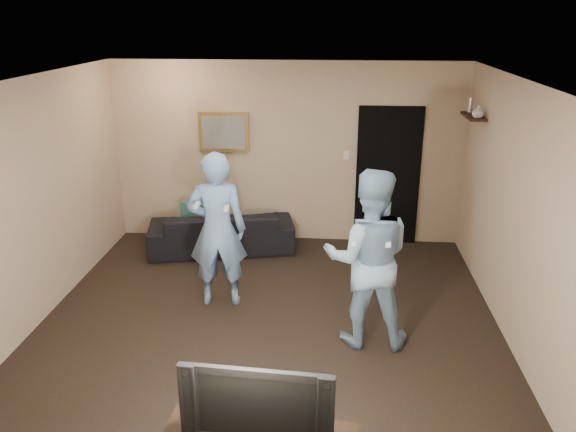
# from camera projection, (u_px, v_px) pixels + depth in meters

# --- Properties ---
(ground) EXTENTS (5.00, 5.00, 0.00)m
(ground) POSITION_uv_depth(u_px,v_px,m) (268.00, 323.00, 6.14)
(ground) COLOR black
(ground) RESTS_ON ground
(ceiling) EXTENTS (5.00, 5.00, 0.04)m
(ceiling) POSITION_uv_depth(u_px,v_px,m) (265.00, 81.00, 5.26)
(ceiling) COLOR silver
(ceiling) RESTS_ON wall_back
(wall_back) EXTENTS (5.00, 0.04, 2.60)m
(wall_back) POSITION_uv_depth(u_px,v_px,m) (287.00, 154.00, 8.04)
(wall_back) COLOR tan
(wall_back) RESTS_ON ground
(wall_front) EXTENTS (5.00, 0.04, 2.60)m
(wall_front) POSITION_uv_depth(u_px,v_px,m) (219.00, 351.00, 3.36)
(wall_front) COLOR tan
(wall_front) RESTS_ON ground
(wall_left) EXTENTS (0.04, 5.00, 2.60)m
(wall_left) POSITION_uv_depth(u_px,v_px,m) (30.00, 205.00, 5.89)
(wall_left) COLOR tan
(wall_left) RESTS_ON ground
(wall_right) EXTENTS (0.04, 5.00, 2.60)m
(wall_right) POSITION_uv_depth(u_px,v_px,m) (519.00, 218.00, 5.51)
(wall_right) COLOR tan
(wall_right) RESTS_ON ground
(sofa) EXTENTS (2.13, 1.18, 0.59)m
(sofa) POSITION_uv_depth(u_px,v_px,m) (222.00, 230.00, 7.96)
(sofa) COLOR black
(sofa) RESTS_ON ground
(throw_pillow) EXTENTS (0.46, 0.25, 0.44)m
(throw_pillow) POSITION_uv_depth(u_px,v_px,m) (197.00, 217.00, 7.92)
(throw_pillow) COLOR #194D46
(throw_pillow) RESTS_ON sofa
(painting_frame) EXTENTS (0.72, 0.05, 0.57)m
(painting_frame) POSITION_uv_depth(u_px,v_px,m) (224.00, 132.00, 7.98)
(painting_frame) COLOR olive
(painting_frame) RESTS_ON wall_back
(painting_canvas) EXTENTS (0.62, 0.01, 0.47)m
(painting_canvas) POSITION_uv_depth(u_px,v_px,m) (223.00, 133.00, 7.96)
(painting_canvas) COLOR slate
(painting_canvas) RESTS_ON painting_frame
(doorway) EXTENTS (0.90, 0.06, 2.00)m
(doorway) POSITION_uv_depth(u_px,v_px,m) (388.00, 177.00, 8.01)
(doorway) COLOR black
(doorway) RESTS_ON ground
(light_switch) EXTENTS (0.08, 0.02, 0.12)m
(light_switch) POSITION_uv_depth(u_px,v_px,m) (346.00, 155.00, 7.96)
(light_switch) COLOR silver
(light_switch) RESTS_ON wall_back
(wall_shelf) EXTENTS (0.20, 0.60, 0.03)m
(wall_shelf) POSITION_uv_depth(u_px,v_px,m) (474.00, 116.00, 6.97)
(wall_shelf) COLOR black
(wall_shelf) RESTS_ON wall_right
(shelf_vase) EXTENTS (0.18, 0.18, 0.15)m
(shelf_vase) POSITION_uv_depth(u_px,v_px,m) (478.00, 112.00, 6.76)
(shelf_vase) COLOR #B9B9BE
(shelf_vase) RESTS_ON wall_shelf
(shelf_figurine) EXTENTS (0.06, 0.06, 0.18)m
(shelf_figurine) POSITION_uv_depth(u_px,v_px,m) (470.00, 105.00, 7.15)
(shelf_figurine) COLOR #BCBDC1
(shelf_figurine) RESTS_ON wall_shelf
(television) EXTENTS (1.03, 0.20, 0.59)m
(television) POSITION_uv_depth(u_px,v_px,m) (259.00, 398.00, 3.74)
(television) COLOR black
(television) RESTS_ON tv_console
(wii_player_left) EXTENTS (0.70, 0.54, 1.81)m
(wii_player_left) POSITION_uv_depth(u_px,v_px,m) (217.00, 230.00, 6.31)
(wii_player_left) COLOR #779FCF
(wii_player_left) RESTS_ON ground
(wii_player_right) EXTENTS (0.90, 0.70, 1.84)m
(wii_player_right) POSITION_uv_depth(u_px,v_px,m) (368.00, 259.00, 5.54)
(wii_player_right) COLOR #88ABC6
(wii_player_right) RESTS_ON ground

